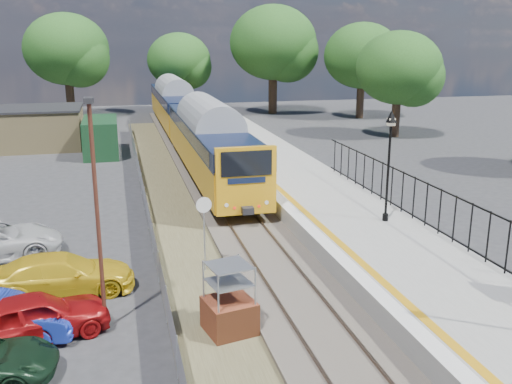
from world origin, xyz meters
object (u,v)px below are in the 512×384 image
object	(u,v)px
carpark_lamp	(96,202)
car_blue	(0,319)
train	(187,118)
car_yellow	(61,275)
victorian_lamp_north	(390,140)
car_red	(34,317)
speed_sign	(204,221)
brick_plinth	(229,300)

from	to	relation	value
carpark_lamp	car_blue	distance (m)	4.25
train	carpark_lamp	xyz separation A→B (m)	(-5.98, -28.09, 1.51)
train	car_yellow	bearing A→B (deg)	-106.26
victorian_lamp_north	car_blue	distance (m)	15.38
car_red	victorian_lamp_north	bearing A→B (deg)	-86.19
speed_sign	car_yellow	world-z (taller)	speed_sign
speed_sign	car_blue	xyz separation A→B (m)	(-6.29, -3.49, -1.27)
brick_plinth	car_yellow	world-z (taller)	brick_plinth
car_blue	speed_sign	bearing A→B (deg)	-54.42
car_blue	car_red	bearing A→B (deg)	-93.75
speed_sign	car_red	distance (m)	6.63
victorian_lamp_north	train	size ratio (longest dim) A/B	0.11
train	speed_sign	world-z (taller)	train
victorian_lamp_north	car_blue	size ratio (longest dim) A/B	1.14
victorian_lamp_north	speed_sign	xyz separation A→B (m)	(-7.80, -1.48, -2.36)
speed_sign	car_yellow	bearing A→B (deg)	-179.31
train	car_blue	xyz separation A→B (m)	(-8.79, -28.13, -1.67)
carpark_lamp	car_red	world-z (taller)	carpark_lamp
victorian_lamp_north	brick_plinth	distance (m)	10.39
brick_plinth	car_blue	distance (m)	6.39
train	carpark_lamp	distance (m)	28.76
car_red	car_blue	world-z (taller)	car_red
train	brick_plinth	distance (m)	29.33
car_red	car_yellow	bearing A→B (deg)	-26.95
brick_plinth	car_red	size ratio (longest dim) A/B	0.52
car_red	brick_plinth	bearing A→B (deg)	-116.97
victorian_lamp_north	speed_sign	distance (m)	8.28
car_blue	victorian_lamp_north	bearing A→B (deg)	-64.02
speed_sign	carpark_lamp	world-z (taller)	carpark_lamp
train	brick_plinth	bearing A→B (deg)	-94.89
train	speed_sign	distance (m)	24.77
victorian_lamp_north	car_red	xyz separation A→B (m)	(-13.19, -5.14, -3.59)
train	victorian_lamp_north	bearing A→B (deg)	-77.11
car_yellow	train	bearing A→B (deg)	-19.97
car_blue	brick_plinth	bearing A→B (deg)	-93.07
car_red	car_blue	distance (m)	0.92
carpark_lamp	car_red	xyz separation A→B (m)	(-1.90, -0.21, -3.15)
brick_plinth	carpark_lamp	distance (m)	4.62
car_yellow	victorian_lamp_north	bearing A→B (deg)	-83.90
victorian_lamp_north	brick_plinth	bearing A→B (deg)	-142.26
speed_sign	car_red	world-z (taller)	speed_sign
carpark_lamp	speed_sign	bearing A→B (deg)	44.72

